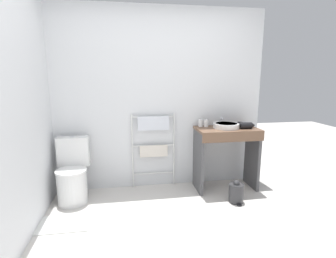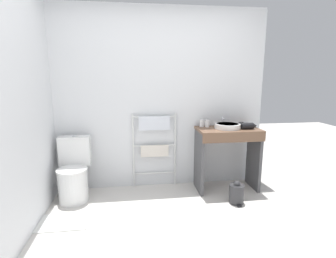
{
  "view_description": "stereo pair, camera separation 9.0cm",
  "coord_description": "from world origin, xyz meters",
  "px_view_note": "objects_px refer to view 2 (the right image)",
  "views": [
    {
      "loc": [
        -0.44,
        -2.08,
        1.58
      ],
      "look_at": [
        0.07,
        1.0,
        0.94
      ],
      "focal_mm": 28.0,
      "sensor_mm": 36.0,
      "label": 1
    },
    {
      "loc": [
        -0.35,
        -2.09,
        1.58
      ],
      "look_at": [
        0.07,
        1.0,
        0.94
      ],
      "focal_mm": 28.0,
      "sensor_mm": 36.0,
      "label": 2
    }
  ],
  "objects_px": {
    "hair_dryer": "(248,126)",
    "cup_near_wall": "(202,123)",
    "sink_basin": "(227,126)",
    "toilet": "(74,175)",
    "towel_radiator": "(154,139)",
    "trash_bin": "(236,193)",
    "cup_near_edge": "(207,123)"
  },
  "relations": [
    {
      "from": "toilet",
      "to": "hair_dryer",
      "type": "relative_size",
      "value": 3.62
    },
    {
      "from": "toilet",
      "to": "hair_dryer",
      "type": "height_order",
      "value": "hair_dryer"
    },
    {
      "from": "sink_basin",
      "to": "cup_near_edge",
      "type": "distance_m",
      "value": 0.28
    },
    {
      "from": "cup_near_wall",
      "to": "hair_dryer",
      "type": "relative_size",
      "value": 0.46
    },
    {
      "from": "toilet",
      "to": "towel_radiator",
      "type": "xyz_separation_m",
      "value": [
        1.07,
        0.25,
        0.38
      ]
    },
    {
      "from": "cup_near_wall",
      "to": "trash_bin",
      "type": "xyz_separation_m",
      "value": [
        0.31,
        -0.6,
        -0.79
      ]
    },
    {
      "from": "towel_radiator",
      "to": "trash_bin",
      "type": "height_order",
      "value": "towel_radiator"
    },
    {
      "from": "towel_radiator",
      "to": "cup_near_edge",
      "type": "relative_size",
      "value": 10.56
    },
    {
      "from": "cup_near_edge",
      "to": "toilet",
      "type": "bearing_deg",
      "value": -174.4
    },
    {
      "from": "hair_dryer",
      "to": "cup_near_wall",
      "type": "bearing_deg",
      "value": 158.17
    },
    {
      "from": "toilet",
      "to": "cup_near_wall",
      "type": "distance_m",
      "value": 1.84
    },
    {
      "from": "cup_near_edge",
      "to": "hair_dryer",
      "type": "relative_size",
      "value": 0.45
    },
    {
      "from": "cup_near_wall",
      "to": "cup_near_edge",
      "type": "distance_m",
      "value": 0.08
    },
    {
      "from": "towel_radiator",
      "to": "cup_near_edge",
      "type": "distance_m",
      "value": 0.77
    },
    {
      "from": "cup_near_edge",
      "to": "trash_bin",
      "type": "height_order",
      "value": "cup_near_edge"
    },
    {
      "from": "toilet",
      "to": "trash_bin",
      "type": "relative_size",
      "value": 2.71
    },
    {
      "from": "towel_radiator",
      "to": "cup_near_edge",
      "type": "bearing_deg",
      "value": -6.07
    },
    {
      "from": "toilet",
      "to": "sink_basin",
      "type": "distance_m",
      "value": 2.13
    },
    {
      "from": "sink_basin",
      "to": "cup_near_wall",
      "type": "xyz_separation_m",
      "value": [
        -0.32,
        0.15,
        0.02
      ]
    },
    {
      "from": "hair_dryer",
      "to": "trash_bin",
      "type": "bearing_deg",
      "value": -125.53
    },
    {
      "from": "towel_radiator",
      "to": "sink_basin",
      "type": "xyz_separation_m",
      "value": [
        0.98,
        -0.21,
        0.2
      ]
    },
    {
      "from": "cup_near_edge",
      "to": "trash_bin",
      "type": "bearing_deg",
      "value": -67.32
    },
    {
      "from": "cup_near_wall",
      "to": "trash_bin",
      "type": "bearing_deg",
      "value": -62.57
    },
    {
      "from": "towel_radiator",
      "to": "hair_dryer",
      "type": "height_order",
      "value": "towel_radiator"
    },
    {
      "from": "sink_basin",
      "to": "cup_near_wall",
      "type": "distance_m",
      "value": 0.35
    },
    {
      "from": "cup_near_edge",
      "to": "hair_dryer",
      "type": "height_order",
      "value": "cup_near_edge"
    },
    {
      "from": "toilet",
      "to": "cup_near_edge",
      "type": "xyz_separation_m",
      "value": [
        1.8,
        0.18,
        0.59
      ]
    },
    {
      "from": "sink_basin",
      "to": "cup_near_wall",
      "type": "relative_size",
      "value": 3.49
    },
    {
      "from": "cup_near_edge",
      "to": "hair_dryer",
      "type": "xyz_separation_m",
      "value": [
        0.5,
        -0.2,
        -0.01
      ]
    },
    {
      "from": "sink_basin",
      "to": "hair_dryer",
      "type": "bearing_deg",
      "value": -16.31
    },
    {
      "from": "towel_radiator",
      "to": "sink_basin",
      "type": "relative_size",
      "value": 2.99
    },
    {
      "from": "toilet",
      "to": "trash_bin",
      "type": "bearing_deg",
      "value": -10.96
    }
  ]
}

